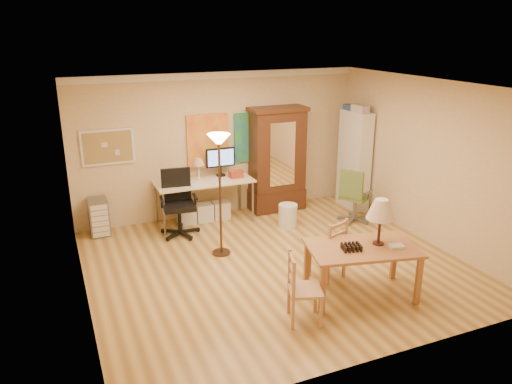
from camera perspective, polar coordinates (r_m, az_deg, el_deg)
name	(u,v)px	position (r m, az deg, el deg)	size (l,w,h in m)	color
floor	(276,265)	(7.73, 2.25, -8.30)	(5.50, 5.50, 0.00)	olive
crown_molding	(219,75)	(9.23, -4.22, 13.19)	(5.50, 0.08, 0.12)	white
corkboard	(108,147)	(8.97, -16.58, 4.94)	(0.90, 0.04, 0.62)	#A98C4F
art_panel_left	(208,141)	(9.34, -5.52, 5.82)	(0.80, 0.04, 1.00)	yellow
art_panel_right	(253,137)	(9.64, -0.39, 6.30)	(0.75, 0.04, 0.95)	#256894
dining_table	(369,236)	(6.75, 12.80, -4.95)	(1.58, 1.15, 1.34)	brown
ladder_chair_back	(329,250)	(7.27, 8.35, -6.63)	(0.53, 0.52, 0.90)	#AB844E
ladder_chair_left	(303,290)	(6.22, 5.35, -11.14)	(0.51, 0.52, 0.89)	#AB844E
torchiere_lamp	(219,159)	(7.57, -4.23, 3.76)	(0.36, 0.36, 1.95)	#412B1A
computer_desk	(205,196)	(9.27, -5.81, -0.46)	(1.77, 0.77, 1.34)	beige
office_chair_black	(179,218)	(8.80, -8.77, -2.92)	(0.71, 0.71, 1.15)	black
office_chair_green	(354,207)	(9.45, 11.12, -1.73)	(0.64, 0.64, 1.03)	slate
drawer_cart	(99,217)	(9.08, -17.51, -2.75)	(0.33, 0.39, 0.65)	slate
armoire	(277,166)	(9.74, 2.43, 2.98)	(1.10, 0.52, 2.03)	#361B0E
bookshelf	(354,160)	(10.07, 11.15, 3.59)	(0.29, 0.77, 1.92)	white
wastebin	(288,216)	(9.06, 3.66, -2.72)	(0.34, 0.34, 0.43)	silver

